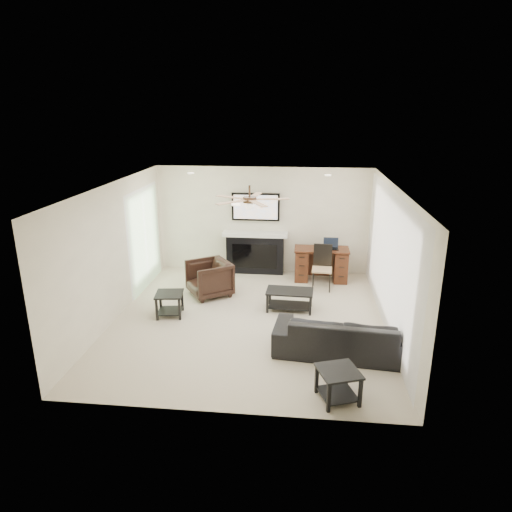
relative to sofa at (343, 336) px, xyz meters
The scene contains 10 objects.
room_shell 2.29m from the sofa, 141.65° to the left, with size 5.50×5.54×2.52m.
sofa is the anchor object (origin of this frame).
armchair 3.37m from the sofa, 140.41° to the left, with size 0.80×0.82×0.75m, color black.
coffee_table 1.84m from the sofa, 119.36° to the left, with size 0.90×0.50×0.40m, color black.
end_table_near 1.26m from the sofa, 96.84° to the right, with size 0.52×0.52×0.45m, color black.
end_table_left 3.34m from the sofa, 160.75° to the left, with size 0.50×0.50×0.45m, color black.
fireplace_unit 4.11m from the sofa, 116.25° to the left, with size 1.52×0.34×1.91m, color black.
desk 3.30m from the sofa, 94.29° to the left, with size 1.22×0.56×0.76m, color #3A210E.
desk_chair 2.76m from the sofa, 95.14° to the left, with size 0.42×0.44×0.97m, color black.
laptop 3.32m from the sofa, 90.82° to the left, with size 0.33×0.24×0.23m, color black.
Camera 1 is at (0.94, -7.68, 3.75)m, focal length 32.00 mm.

